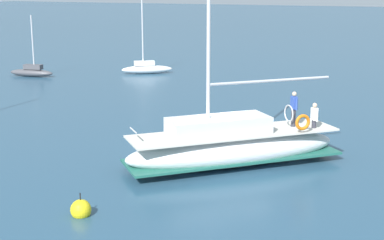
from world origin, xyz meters
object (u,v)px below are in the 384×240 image
object	(u,v)px
moored_sloop_far	(32,71)
mooring_buoy	(81,210)
moored_cutter_left	(147,68)
main_sailboat	(232,145)

from	to	relation	value
moored_sloop_far	mooring_buoy	distance (m)	31.89
moored_sloop_far	moored_cutter_left	world-z (taller)	moored_cutter_left
moored_sloop_far	mooring_buoy	xyz separation A→B (m)	(-22.75, -22.35, -0.23)
moored_cutter_left	moored_sloop_far	bearing A→B (deg)	126.38
main_sailboat	moored_sloop_far	size ratio (longest dim) A/B	2.53
moored_cutter_left	main_sailboat	bearing A→B (deg)	-141.46
main_sailboat	moored_sloop_far	distance (m)	29.17
main_sailboat	mooring_buoy	size ratio (longest dim) A/B	13.73
moored_sloop_far	moored_cutter_left	size ratio (longest dim) A/B	0.72
mooring_buoy	moored_sloop_far	bearing A→B (deg)	44.49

